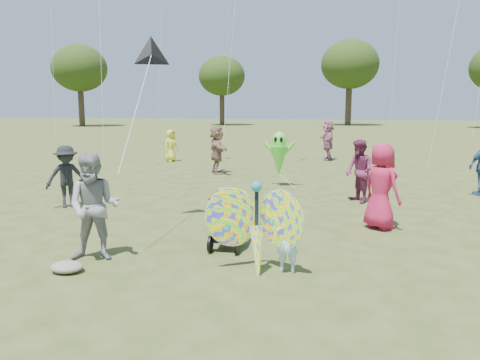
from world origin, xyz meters
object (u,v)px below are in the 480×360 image
adult_man (94,207)px  jogging_stroller (229,214)px  crowd_a (381,186)px  butterfly_kite (257,229)px  crowd_j (328,140)px  crowd_e (359,171)px  crowd_g (171,146)px  crowd_b (67,177)px  child_girl (287,242)px  alien_kite (279,156)px  crowd_d (217,150)px

adult_man → jogging_stroller: bearing=17.5°
crowd_a → butterfly_kite: crowd_a is taller
crowd_j → butterfly_kite: crowd_j is taller
jogging_stroller → butterfly_kite: butterfly_kite is taller
crowd_e → jogging_stroller: 5.17m
adult_man → crowd_a: (4.75, 3.12, -0.00)m
crowd_a → crowd_g: crowd_a is taller
crowd_g → crowd_j: size_ratio=0.78×
crowd_b → jogging_stroller: bearing=-64.1°
child_girl → alien_kite: 7.81m
butterfly_kite → crowd_e: bearing=74.0°
crowd_d → crowd_e: bearing=-154.7°
crowd_b → alien_kite: size_ratio=0.90×
crowd_d → child_girl: bearing=176.9°
adult_man → butterfly_kite: 2.73m
crowd_b → crowd_e: bearing=-20.6°
crowd_a → crowd_j: bearing=-36.6°
child_girl → crowd_e: bearing=-105.8°
crowd_a → crowd_d: crowd_d is taller
crowd_d → crowd_e: 6.67m
child_girl → crowd_d: (-3.89, 10.01, 0.42)m
crowd_j → crowd_g: bearing=-83.1°
crowd_e → crowd_g: crowd_e is taller
child_girl → adult_man: (-3.18, -0.08, 0.41)m
jogging_stroller → alien_kite: bearing=88.5°
crowd_b → crowd_a: bearing=-41.0°
jogging_stroller → crowd_e: bearing=60.9°
crowd_b → adult_man: bearing=-89.5°
crowd_d → alien_kite: (2.67, -2.31, 0.07)m
crowd_a → crowd_g: size_ratio=1.22×
crowd_j → adult_man: bearing=-22.1°
adult_man → alien_kite: 8.03m
crowd_a → alien_kite: crowd_a is taller
crowd_b → crowd_d: (2.09, 6.55, 0.12)m
crowd_a → crowd_d: (-5.46, 6.97, 0.01)m
crowd_g → butterfly_kite: crowd_g is taller
adult_man → crowd_a: adult_man is taller
crowd_d → butterfly_kite: crowd_d is taller
crowd_j → jogging_stroller: 14.43m
child_girl → alien_kite: bearing=-85.0°
crowd_e → jogging_stroller: size_ratio=1.53×
crowd_g → alien_kite: bearing=-102.8°
crowd_b → crowd_g: bearing=58.0°
crowd_d → jogging_stroller: 9.32m
crowd_d → crowd_a: bearing=-166.2°
alien_kite → butterfly_kite: bearing=-84.5°
crowd_d → jogging_stroller: (2.70, -8.92, -0.29)m
crowd_j → crowd_e: bearing=-3.6°
crowd_a → crowd_e: size_ratio=1.07×
crowd_e → crowd_j: bearing=157.4°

